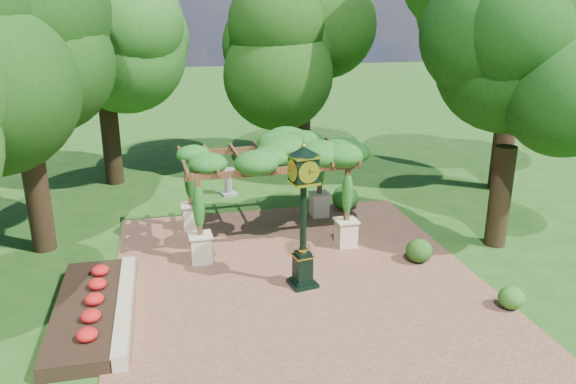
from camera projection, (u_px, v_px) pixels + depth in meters
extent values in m
plane|color=#1E4714|center=(309.00, 303.00, 14.47)|extent=(120.00, 120.00, 0.00)
cube|color=brown|center=(300.00, 284.00, 15.39)|extent=(10.00, 12.00, 0.04)
cube|color=#C6B793|center=(125.00, 306.00, 13.91)|extent=(0.35, 5.00, 0.40)
cube|color=red|center=(87.00, 311.00, 13.73)|extent=(1.50, 5.00, 0.36)
cube|color=black|center=(303.00, 283.00, 15.28)|extent=(0.81, 0.81, 0.10)
cube|color=black|center=(303.00, 268.00, 15.13)|extent=(0.51, 0.51, 0.78)
cube|color=gold|center=(303.00, 256.00, 15.02)|extent=(0.57, 0.57, 0.03)
cylinder|color=black|center=(303.00, 217.00, 14.67)|extent=(0.20, 0.20, 1.99)
cube|color=black|center=(304.00, 169.00, 14.26)|extent=(0.71, 0.71, 0.61)
cylinder|color=beige|center=(309.00, 172.00, 13.99)|extent=(0.52, 0.12, 0.52)
cone|color=black|center=(304.00, 151.00, 14.11)|extent=(0.91, 0.91, 0.22)
sphere|color=gold|center=(304.00, 146.00, 14.07)|extent=(0.12, 0.12, 0.12)
cube|color=beige|center=(201.00, 249.00, 16.59)|extent=(0.62, 0.62, 0.82)
cube|color=#55381D|center=(199.00, 207.00, 16.18)|extent=(0.15, 0.15, 1.69)
cube|color=beige|center=(346.00, 233.00, 17.71)|extent=(0.62, 0.62, 0.82)
cube|color=#55381D|center=(347.00, 194.00, 17.30)|extent=(0.15, 0.15, 1.69)
cube|color=beige|center=(192.00, 217.00, 19.10)|extent=(0.62, 0.62, 0.82)
cube|color=#55381D|center=(190.00, 180.00, 18.69)|extent=(0.15, 0.15, 1.69)
cube|color=beige|center=(319.00, 205.00, 20.22)|extent=(0.62, 0.62, 0.82)
cube|color=#55381D|center=(320.00, 170.00, 19.81)|extent=(0.15, 0.15, 1.69)
cube|color=#55381D|center=(275.00, 171.00, 16.45)|extent=(5.30, 0.33, 0.20)
cube|color=#55381D|center=(256.00, 149.00, 18.96)|extent=(5.30, 0.33, 0.20)
ellipsoid|color=#1B5618|center=(265.00, 152.00, 17.63)|extent=(5.42, 3.49, 0.91)
cube|color=gray|center=(229.00, 193.00, 22.72)|extent=(0.70, 0.70, 0.11)
cylinder|color=gray|center=(228.00, 182.00, 22.56)|extent=(0.36, 0.36, 0.98)
cylinder|color=gray|center=(228.00, 170.00, 22.40)|extent=(0.66, 0.66, 0.05)
ellipsoid|color=#2A5F1B|center=(511.00, 298.00, 14.05)|extent=(0.69, 0.69, 0.58)
ellipsoid|color=#1F4B15|center=(419.00, 251.00, 16.61)|extent=(0.91, 0.91, 0.70)
ellipsoid|color=#23621C|center=(345.00, 198.00, 20.91)|extent=(1.07, 1.07, 0.88)
cylinder|color=#382416|center=(37.00, 194.00, 17.11)|extent=(0.71, 0.71, 3.62)
ellipsoid|color=#15370D|center=(14.00, 36.00, 15.63)|extent=(4.94, 4.94, 5.72)
cylinder|color=black|center=(111.00, 143.00, 23.73)|extent=(0.76, 0.76, 3.54)
ellipsoid|color=#215217|center=(100.00, 31.00, 22.29)|extent=(4.81, 4.81, 5.59)
cylinder|color=#372416|center=(302.00, 135.00, 26.11)|extent=(0.75, 0.75, 3.11)
ellipsoid|color=#18390E|center=(303.00, 46.00, 24.84)|extent=(5.22, 5.22, 4.91)
cylinder|color=black|center=(505.00, 134.00, 22.85)|extent=(0.86, 0.86, 4.65)
cylinder|color=#302213|center=(500.00, 197.00, 17.51)|extent=(0.67, 0.67, 3.23)
ellipsoid|color=#12370D|center=(517.00, 60.00, 16.19)|extent=(4.00, 4.00, 5.10)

